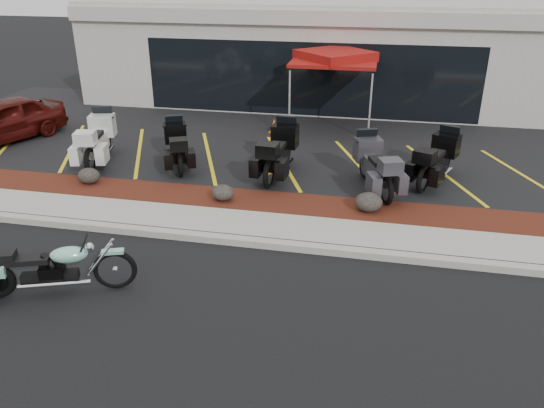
% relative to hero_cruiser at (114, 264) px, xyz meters
% --- Properties ---
extents(ground, '(90.00, 90.00, 0.00)m').
position_rel_hero_cruiser_xyz_m(ground, '(1.76, 1.14, -0.50)').
color(ground, black).
rests_on(ground, ground).
extents(curb, '(24.00, 0.25, 0.15)m').
position_rel_hero_cruiser_xyz_m(curb, '(1.76, 2.04, -0.43)').
color(curb, gray).
rests_on(curb, ground).
extents(sidewalk, '(24.00, 1.20, 0.15)m').
position_rel_hero_cruiser_xyz_m(sidewalk, '(1.76, 2.74, -0.43)').
color(sidewalk, gray).
rests_on(sidewalk, ground).
extents(mulch_bed, '(24.00, 1.20, 0.16)m').
position_rel_hero_cruiser_xyz_m(mulch_bed, '(1.76, 3.94, -0.42)').
color(mulch_bed, '#3D140D').
rests_on(mulch_bed, ground).
extents(upper_lot, '(26.00, 9.60, 0.15)m').
position_rel_hero_cruiser_xyz_m(upper_lot, '(1.76, 9.34, -0.43)').
color(upper_lot, black).
rests_on(upper_lot, ground).
extents(dealership_building, '(18.00, 8.16, 4.00)m').
position_rel_hero_cruiser_xyz_m(dealership_building, '(1.76, 15.61, 1.50)').
color(dealership_building, gray).
rests_on(dealership_building, ground).
extents(boulder_left, '(0.57, 0.48, 0.40)m').
position_rel_hero_cruiser_xyz_m(boulder_left, '(-2.80, 4.10, -0.14)').
color(boulder_left, black).
rests_on(boulder_left, mulch_bed).
extents(boulder_mid, '(0.54, 0.45, 0.39)m').
position_rel_hero_cruiser_xyz_m(boulder_mid, '(0.86, 3.77, -0.15)').
color(boulder_mid, black).
rests_on(boulder_mid, mulch_bed).
extents(boulder_right, '(0.63, 0.52, 0.44)m').
position_rel_hero_cruiser_xyz_m(boulder_right, '(4.29, 3.86, -0.12)').
color(boulder_right, black).
rests_on(boulder_right, mulch_bed).
extents(hero_cruiser, '(2.94, 1.65, 1.01)m').
position_rel_hero_cruiser_xyz_m(hero_cruiser, '(0.00, 0.00, 0.00)').
color(hero_cruiser, '#7CC2A7').
rests_on(hero_cruiser, ground).
extents(touring_white, '(1.50, 2.60, 1.43)m').
position_rel_hero_cruiser_xyz_m(touring_white, '(-3.52, 6.44, 0.36)').
color(touring_white, silver).
rests_on(touring_white, upper_lot).
extents(touring_black_front, '(1.66, 2.32, 1.26)m').
position_rel_hero_cruiser_xyz_m(touring_black_front, '(-1.33, 6.46, 0.28)').
color(touring_black_front, black).
rests_on(touring_black_front, upper_lot).
extents(touring_black_mid, '(1.09, 2.49, 1.42)m').
position_rel_hero_cruiser_xyz_m(touring_black_mid, '(1.90, 6.51, 0.35)').
color(touring_black_mid, black).
rests_on(touring_black_mid, upper_lot).
extents(touring_grey, '(1.63, 2.49, 1.35)m').
position_rel_hero_cruiser_xyz_m(touring_grey, '(4.10, 5.93, 0.32)').
color(touring_grey, '#302F35').
rests_on(touring_grey, upper_lot).
extents(touring_black_rear, '(1.71, 2.45, 1.33)m').
position_rel_hero_cruiser_xyz_m(touring_black_rear, '(6.20, 6.74, 0.31)').
color(touring_black_rear, black).
rests_on(touring_black_rear, upper_lot).
extents(parked_car, '(2.97, 4.26, 1.35)m').
position_rel_hero_cruiser_xyz_m(parked_car, '(-7.21, 6.80, 0.32)').
color(parked_car, '#400C09').
rests_on(parked_car, upper_lot).
extents(traffic_cone, '(0.37, 0.37, 0.44)m').
position_rel_hero_cruiser_xyz_m(traffic_cone, '(0.96, 9.49, -0.13)').
color(traffic_cone, '#F65408').
rests_on(traffic_cone, upper_lot).
extents(popup_canopy, '(3.17, 3.17, 2.55)m').
position_rel_hero_cruiser_xyz_m(popup_canopy, '(2.79, 10.53, 1.96)').
color(popup_canopy, silver).
rests_on(popup_canopy, upper_lot).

